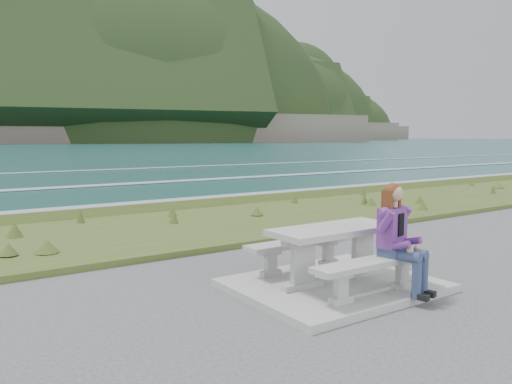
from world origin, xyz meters
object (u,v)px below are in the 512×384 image
picnic_table (334,239)px  seated_woman (402,253)px  bench_landward (373,267)px  bench_seaward (301,247)px

picnic_table → seated_woman: (0.37, -0.83, -0.08)m
bench_landward → bench_seaward: same height
picnic_table → bench_landward: (0.00, -0.70, -0.23)m
bench_landward → seated_woman: seated_woman is taller
bench_seaward → bench_landward: bearing=-90.0°
picnic_table → bench_seaward: size_ratio=1.00×
picnic_table → seated_woman: size_ratio=1.31×
bench_landward → seated_woman: size_ratio=1.31×
picnic_table → bench_seaward: (0.00, 0.70, -0.23)m
seated_woman → picnic_table: bearing=101.2°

